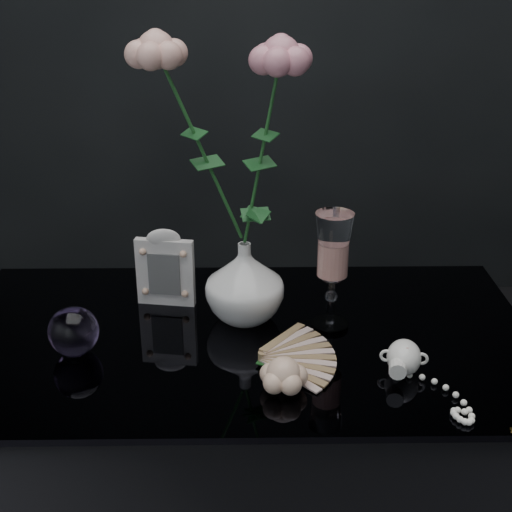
{
  "coord_description": "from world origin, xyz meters",
  "views": [
    {
      "loc": [
        0.01,
        -1.07,
        1.42
      ],
      "look_at": [
        0.02,
        0.04,
        0.92
      ],
      "focal_mm": 50.0,
      "sensor_mm": 36.0,
      "label": 1
    }
  ],
  "objects_px": {
    "vase": "(245,282)",
    "wine_glass": "(332,272)",
    "paperweight": "(74,331)",
    "pearl_jar": "(404,356)",
    "picture_frame": "(165,267)",
    "loose_rose": "(283,374)"
  },
  "relations": [
    {
      "from": "vase",
      "to": "wine_glass",
      "type": "bearing_deg",
      "value": -11.82
    },
    {
      "from": "paperweight",
      "to": "pearl_jar",
      "type": "xyz_separation_m",
      "value": [
        0.55,
        -0.06,
        -0.01
      ]
    },
    {
      "from": "paperweight",
      "to": "picture_frame",
      "type": "bearing_deg",
      "value": 52.51
    },
    {
      "from": "picture_frame",
      "to": "pearl_jar",
      "type": "xyz_separation_m",
      "value": [
        0.41,
        -0.25,
        -0.05
      ]
    },
    {
      "from": "wine_glass",
      "to": "loose_rose",
      "type": "bearing_deg",
      "value": -115.46
    },
    {
      "from": "loose_rose",
      "to": "vase",
      "type": "bearing_deg",
      "value": 94.86
    },
    {
      "from": "vase",
      "to": "loose_rose",
      "type": "relative_size",
      "value": 0.9
    },
    {
      "from": "wine_glass",
      "to": "picture_frame",
      "type": "distance_m",
      "value": 0.33
    },
    {
      "from": "picture_frame",
      "to": "loose_rose",
      "type": "height_order",
      "value": "picture_frame"
    },
    {
      "from": "wine_glass",
      "to": "paperweight",
      "type": "xyz_separation_m",
      "value": [
        -0.45,
        -0.09,
        -0.07
      ]
    },
    {
      "from": "wine_glass",
      "to": "picture_frame",
      "type": "xyz_separation_m",
      "value": [
        -0.31,
        0.1,
        -0.03
      ]
    },
    {
      "from": "picture_frame",
      "to": "loose_rose",
      "type": "bearing_deg",
      "value": -45.16
    },
    {
      "from": "picture_frame",
      "to": "pearl_jar",
      "type": "bearing_deg",
      "value": -21.61
    },
    {
      "from": "wine_glass",
      "to": "loose_rose",
      "type": "height_order",
      "value": "wine_glass"
    },
    {
      "from": "wine_glass",
      "to": "paperweight",
      "type": "distance_m",
      "value": 0.46
    },
    {
      "from": "loose_rose",
      "to": "pearl_jar",
      "type": "distance_m",
      "value": 0.21
    },
    {
      "from": "picture_frame",
      "to": "wine_glass",
      "type": "bearing_deg",
      "value": -8.06
    },
    {
      "from": "pearl_jar",
      "to": "vase",
      "type": "bearing_deg",
      "value": 155.61
    },
    {
      "from": "pearl_jar",
      "to": "wine_glass",
      "type": "bearing_deg",
      "value": 135.52
    },
    {
      "from": "pearl_jar",
      "to": "loose_rose",
      "type": "bearing_deg",
      "value": -155.22
    },
    {
      "from": "paperweight",
      "to": "pearl_jar",
      "type": "bearing_deg",
      "value": -6.58
    },
    {
      "from": "paperweight",
      "to": "loose_rose",
      "type": "distance_m",
      "value": 0.37
    }
  ]
}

